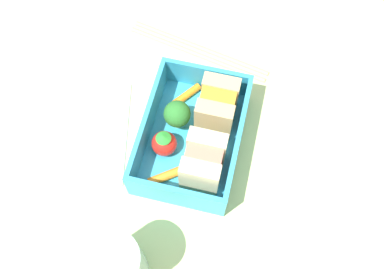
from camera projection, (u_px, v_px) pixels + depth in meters
ground_plane at (192, 146)px, 57.11cm from camera, size 120.00×120.00×2.00cm
bento_tray at (192, 141)px, 55.66cm from camera, size 17.22×12.12×1.20cm
bento_rim at (192, 132)px, 53.14cm from camera, size 17.22×12.12×4.36cm
sandwich_left at (217, 106)px, 53.76cm from camera, size 5.80×4.64×5.97cm
sandwich_center_left at (203, 162)px, 50.60cm from camera, size 5.80×4.64×5.97cm
carrot_stick_left at (185, 96)px, 57.25cm from camera, size 4.49×3.68×1.02cm
broccoli_floret at (177, 114)px, 53.69cm from camera, size 3.45×3.45×4.48cm
strawberry_far_left at (164, 143)px, 53.02cm from camera, size 3.19×3.19×3.79cm
carrot_stick_far_left at (165, 176)px, 52.41cm from camera, size 3.38×4.04×1.11cm
chopstick_pair at (198, 50)px, 62.08cm from camera, size 6.20×21.27×0.70cm
drinking_glass at (116, 266)px, 45.12cm from camera, size 6.11×6.11×9.31cm
folded_napkin at (92, 132)px, 56.66cm from camera, size 16.73×12.32×0.40cm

